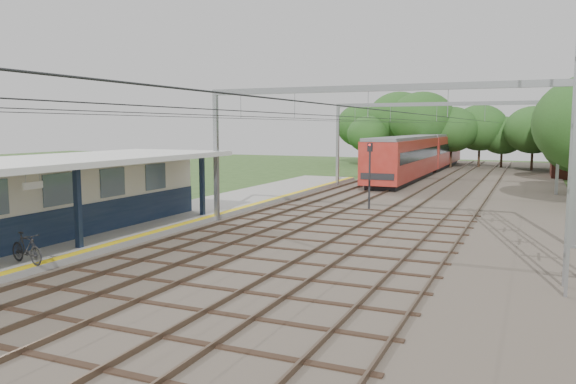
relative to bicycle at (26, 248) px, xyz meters
The scene contains 12 objects.
ground 6.53m from the bicycle, 29.97° to the right, with size 160.00×160.00×0.00m, color #2D4C1E.
ballast_bed 28.45m from the bicycle, 70.27° to the left, with size 18.00×90.00×0.10m, color #473D33.
platform 10.96m from the bicycle, 100.00° to the left, with size 5.00×52.00×0.35m, color gray.
yellow_stripe 10.79m from the bicycle, 88.14° to the left, with size 0.45×52.00×0.01m, color yellow.
station_building 5.13m from the bicycle, 131.02° to the left, with size 3.41×18.00×3.40m.
canopy 4.46m from the bicycle, 128.09° to the left, with size 6.40×20.00×3.44m.
rail_tracks 27.71m from the bicycle, 75.15° to the left, with size 11.80×88.00×0.15m.
catenary_system 24.26m from the bicycle, 67.83° to the left, with size 17.22×88.00×7.00m.
tree_band 54.86m from the bicycle, 80.06° to the left, with size 31.72×30.88×8.82m.
bicycle is the anchor object (origin of this frame).
train 47.63m from the bicycle, 83.85° to the left, with size 3.12×38.85×4.09m.
signal_post 20.27m from the bicycle, 69.88° to the left, with size 0.32×0.29×4.11m.
Camera 1 is at (10.35, -10.58, 5.09)m, focal length 35.00 mm.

